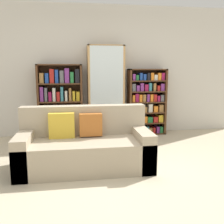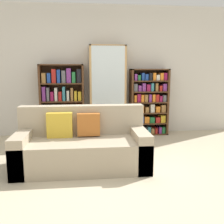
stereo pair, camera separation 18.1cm
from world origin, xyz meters
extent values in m
plane|color=beige|center=(0.00, 0.00, 0.00)|extent=(16.00, 16.00, 0.00)
cube|color=beige|center=(0.00, 2.34, 1.35)|extent=(6.21, 0.06, 2.70)
cube|color=tan|center=(-0.40, 0.37, 0.21)|extent=(1.83, 0.81, 0.42)
cube|color=tan|center=(-0.40, 0.68, 0.64)|extent=(1.83, 0.20, 0.44)
cube|color=tan|center=(-1.22, 0.37, 0.27)|extent=(0.20, 0.81, 0.54)
cube|color=tan|center=(0.41, 0.37, 0.27)|extent=(0.20, 0.81, 0.54)
cube|color=gold|center=(-0.72, 0.52, 0.60)|extent=(0.36, 0.12, 0.36)
cube|color=#B76628|center=(-0.31, 0.52, 0.60)|extent=(0.32, 0.12, 0.32)
cube|color=#4C2D19|center=(-1.24, 2.13, 0.74)|extent=(0.04, 0.32, 1.48)
cube|color=#4C2D19|center=(-0.40, 2.13, 0.74)|extent=(0.04, 0.32, 1.48)
cube|color=#4C2D19|center=(-0.82, 2.13, 1.47)|extent=(0.89, 0.32, 0.02)
cube|color=#4C2D19|center=(-0.82, 2.13, 0.01)|extent=(0.89, 0.32, 0.02)
cube|color=#4C2D19|center=(-0.82, 2.29, 0.74)|extent=(0.89, 0.01, 1.48)
cube|color=#4C2D19|center=(-0.82, 2.13, 0.38)|extent=(0.81, 0.32, 0.02)
cube|color=#4C2D19|center=(-0.82, 2.13, 0.74)|extent=(0.81, 0.32, 0.02)
cube|color=#4C2D19|center=(-0.82, 2.13, 1.10)|extent=(0.81, 0.32, 0.02)
cube|color=teal|center=(-1.17, 2.12, 0.12)|extent=(0.06, 0.24, 0.20)
cube|color=#1E4293|center=(-1.10, 2.12, 0.15)|extent=(0.07, 0.24, 0.25)
cube|color=olive|center=(-1.02, 2.12, 0.14)|extent=(0.06, 0.24, 0.23)
cube|color=#237038|center=(-0.94, 2.12, 0.15)|extent=(0.05, 0.24, 0.25)
cube|color=black|center=(-0.86, 2.12, 0.12)|extent=(0.05, 0.24, 0.20)
cube|color=beige|center=(-0.78, 2.12, 0.14)|extent=(0.06, 0.24, 0.22)
cube|color=olive|center=(-0.70, 2.12, 0.13)|extent=(0.05, 0.24, 0.21)
cube|color=teal|center=(-0.62, 2.12, 0.14)|extent=(0.06, 0.24, 0.23)
cube|color=#1E4293|center=(-0.55, 2.12, 0.12)|extent=(0.05, 0.24, 0.20)
cube|color=#5B5B60|center=(-0.46, 2.12, 0.16)|extent=(0.06, 0.24, 0.27)
cube|color=olive|center=(-1.17, 2.12, 0.52)|extent=(0.05, 0.24, 0.24)
cube|color=#1E4293|center=(-1.10, 2.12, 0.52)|extent=(0.05, 0.24, 0.25)
cube|color=#237038|center=(-1.01, 2.12, 0.53)|extent=(0.06, 0.24, 0.26)
cube|color=teal|center=(-0.94, 2.12, 0.52)|extent=(0.07, 0.24, 0.25)
cube|color=#AD231E|center=(-0.86, 2.12, 0.52)|extent=(0.06, 0.24, 0.25)
cube|color=beige|center=(-0.78, 2.12, 0.49)|extent=(0.06, 0.24, 0.20)
cube|color=#8E1947|center=(-0.70, 2.12, 0.49)|extent=(0.07, 0.24, 0.19)
cube|color=#7A3384|center=(-0.62, 2.12, 0.52)|extent=(0.06, 0.24, 0.24)
cube|color=#8E1947|center=(-0.54, 2.12, 0.49)|extent=(0.07, 0.24, 0.19)
cube|color=orange|center=(-0.46, 2.12, 0.54)|extent=(0.05, 0.24, 0.29)
cube|color=#7A3384|center=(-1.17, 2.12, 0.90)|extent=(0.06, 0.24, 0.29)
cube|color=#5B5B60|center=(-1.09, 2.12, 0.89)|extent=(0.05, 0.24, 0.27)
cube|color=#8E1947|center=(-1.01, 2.12, 0.85)|extent=(0.06, 0.24, 0.18)
cube|color=beige|center=(-0.93, 2.12, 0.89)|extent=(0.05, 0.24, 0.27)
cube|color=#AD231E|center=(-0.85, 2.12, 0.85)|extent=(0.06, 0.24, 0.19)
cube|color=teal|center=(-0.78, 2.12, 0.90)|extent=(0.05, 0.24, 0.29)
cube|color=beige|center=(-0.70, 2.12, 0.86)|extent=(0.05, 0.24, 0.20)
cube|color=olive|center=(-0.62, 2.12, 0.88)|extent=(0.05, 0.24, 0.26)
cube|color=gold|center=(-0.55, 2.12, 0.85)|extent=(0.05, 0.24, 0.20)
cube|color=gold|center=(-0.46, 2.12, 0.85)|extent=(0.07, 0.24, 0.18)
cube|color=olive|center=(-1.16, 2.12, 1.21)|extent=(0.08, 0.24, 0.20)
cube|color=#1E4293|center=(-1.06, 2.12, 1.21)|extent=(0.07, 0.24, 0.20)
cube|color=#AD231E|center=(-0.96, 2.12, 1.25)|extent=(0.08, 0.24, 0.27)
cube|color=#1E4293|center=(-0.87, 2.12, 1.25)|extent=(0.06, 0.24, 0.26)
cube|color=#5B5B60|center=(-0.77, 2.12, 1.24)|extent=(0.08, 0.24, 0.25)
cube|color=#7A3384|center=(-0.67, 2.12, 1.26)|extent=(0.09, 0.24, 0.29)
cube|color=#237038|center=(-0.58, 2.12, 1.22)|extent=(0.07, 0.24, 0.22)
cube|color=black|center=(-0.47, 2.12, 1.25)|extent=(0.09, 0.24, 0.27)
cube|color=tan|center=(-0.24, 2.11, 0.93)|extent=(0.04, 0.36, 1.86)
cube|color=tan|center=(0.46, 2.11, 0.93)|extent=(0.04, 0.36, 1.86)
cube|color=tan|center=(0.11, 2.11, 1.85)|extent=(0.74, 0.36, 0.02)
cube|color=tan|center=(0.11, 2.11, 0.01)|extent=(0.74, 0.36, 0.02)
cube|color=tan|center=(0.11, 2.29, 0.93)|extent=(0.74, 0.01, 1.86)
cube|color=silver|center=(0.11, 1.94, 0.93)|extent=(0.66, 0.01, 1.84)
cube|color=tan|center=(0.11, 2.11, 0.39)|extent=(0.66, 0.32, 0.02)
cube|color=tan|center=(0.11, 2.11, 0.75)|extent=(0.66, 0.32, 0.02)
cube|color=tan|center=(0.11, 2.11, 1.11)|extent=(0.66, 0.32, 0.02)
cube|color=tan|center=(0.11, 2.11, 1.47)|extent=(0.66, 0.32, 0.02)
cylinder|color=silver|center=(-0.14, 2.11, 0.06)|extent=(0.01, 0.01, 0.07)
cone|color=silver|center=(-0.14, 2.11, 0.14)|extent=(0.09, 0.09, 0.09)
cylinder|color=silver|center=(-0.02, 2.13, 0.06)|extent=(0.01, 0.01, 0.07)
cone|color=silver|center=(-0.02, 2.13, 0.14)|extent=(0.09, 0.09, 0.09)
cylinder|color=silver|center=(0.11, 2.10, 0.06)|extent=(0.01, 0.01, 0.07)
cone|color=silver|center=(0.11, 2.10, 0.14)|extent=(0.09, 0.09, 0.09)
cylinder|color=silver|center=(0.23, 2.12, 0.06)|extent=(0.01, 0.01, 0.07)
cone|color=silver|center=(0.23, 2.12, 0.14)|extent=(0.09, 0.09, 0.09)
cylinder|color=silver|center=(0.36, 2.12, 0.06)|extent=(0.01, 0.01, 0.07)
cone|color=silver|center=(0.36, 2.12, 0.14)|extent=(0.09, 0.09, 0.09)
cylinder|color=silver|center=(-0.15, 2.12, 0.44)|extent=(0.01, 0.01, 0.08)
cone|color=silver|center=(-0.15, 2.12, 0.53)|extent=(0.07, 0.07, 0.10)
cylinder|color=silver|center=(-0.05, 2.13, 0.44)|extent=(0.01, 0.01, 0.08)
cone|color=silver|center=(-0.05, 2.13, 0.53)|extent=(0.07, 0.07, 0.10)
cylinder|color=silver|center=(0.06, 2.13, 0.44)|extent=(0.01, 0.01, 0.08)
cone|color=silver|center=(0.06, 2.13, 0.53)|extent=(0.07, 0.07, 0.10)
cylinder|color=silver|center=(0.16, 2.10, 0.44)|extent=(0.01, 0.01, 0.08)
cone|color=silver|center=(0.16, 2.10, 0.53)|extent=(0.07, 0.07, 0.10)
cylinder|color=silver|center=(0.26, 2.11, 0.44)|extent=(0.01, 0.01, 0.08)
cone|color=silver|center=(0.26, 2.11, 0.53)|extent=(0.07, 0.07, 0.10)
cylinder|color=silver|center=(0.37, 2.10, 0.44)|extent=(0.01, 0.01, 0.08)
cone|color=silver|center=(0.37, 2.10, 0.53)|extent=(0.07, 0.07, 0.10)
cylinder|color=silver|center=(-0.10, 2.13, 0.80)|extent=(0.01, 0.01, 0.09)
cone|color=silver|center=(-0.10, 2.13, 0.90)|extent=(0.09, 0.09, 0.11)
cylinder|color=silver|center=(0.11, 2.11, 0.80)|extent=(0.01, 0.01, 0.09)
cone|color=silver|center=(0.11, 2.11, 0.90)|extent=(0.09, 0.09, 0.11)
cylinder|color=silver|center=(0.31, 2.13, 0.80)|extent=(0.01, 0.01, 0.09)
cone|color=silver|center=(0.31, 2.13, 0.90)|extent=(0.09, 0.09, 0.11)
cylinder|color=silver|center=(-0.14, 2.13, 1.16)|extent=(0.01, 0.01, 0.08)
cone|color=silver|center=(-0.14, 2.13, 1.25)|extent=(0.09, 0.09, 0.10)
cylinder|color=silver|center=(-0.02, 2.09, 1.16)|extent=(0.01, 0.01, 0.08)
cone|color=silver|center=(-0.02, 2.09, 1.25)|extent=(0.09, 0.09, 0.10)
cylinder|color=silver|center=(0.11, 2.11, 1.16)|extent=(0.01, 0.01, 0.08)
cone|color=silver|center=(0.11, 2.11, 1.25)|extent=(0.09, 0.09, 0.10)
cylinder|color=silver|center=(0.23, 2.12, 1.16)|extent=(0.01, 0.01, 0.08)
cone|color=silver|center=(0.23, 2.12, 1.25)|extent=(0.09, 0.09, 0.10)
cylinder|color=silver|center=(0.36, 2.13, 1.16)|extent=(0.01, 0.01, 0.08)
cone|color=silver|center=(0.36, 2.13, 1.25)|extent=(0.09, 0.09, 0.10)
cylinder|color=silver|center=(-0.15, 2.09, 1.53)|extent=(0.01, 0.01, 0.09)
cone|color=silver|center=(-0.15, 2.09, 1.62)|extent=(0.07, 0.07, 0.10)
cylinder|color=silver|center=(-0.05, 2.12, 1.53)|extent=(0.01, 0.01, 0.09)
cone|color=silver|center=(-0.05, 2.12, 1.62)|extent=(0.07, 0.07, 0.10)
cylinder|color=silver|center=(0.06, 2.13, 1.53)|extent=(0.01, 0.01, 0.09)
cone|color=silver|center=(0.06, 2.13, 1.62)|extent=(0.07, 0.07, 0.10)
cylinder|color=silver|center=(0.16, 2.11, 1.53)|extent=(0.01, 0.01, 0.09)
cone|color=silver|center=(0.16, 2.11, 1.62)|extent=(0.07, 0.07, 0.10)
cylinder|color=silver|center=(0.26, 2.12, 1.53)|extent=(0.01, 0.01, 0.09)
cone|color=silver|center=(0.26, 2.12, 1.62)|extent=(0.07, 0.07, 0.10)
cylinder|color=silver|center=(0.37, 2.10, 1.53)|extent=(0.01, 0.01, 0.09)
cone|color=silver|center=(0.37, 2.10, 1.62)|extent=(0.07, 0.07, 0.10)
cube|color=#4C2D19|center=(0.61, 2.13, 0.70)|extent=(0.04, 0.32, 1.39)
cube|color=#4C2D19|center=(1.38, 2.13, 0.70)|extent=(0.04, 0.32, 1.39)
cube|color=#4C2D19|center=(0.99, 2.13, 1.38)|extent=(0.80, 0.32, 0.02)
cube|color=#4C2D19|center=(0.99, 2.13, 0.01)|extent=(0.80, 0.32, 0.02)
cube|color=#4C2D19|center=(0.99, 2.29, 0.70)|extent=(0.80, 0.01, 1.39)
cube|color=#4C2D19|center=(0.99, 2.13, 0.25)|extent=(0.72, 0.32, 0.02)
cube|color=#4C2D19|center=(0.99, 2.13, 0.47)|extent=(0.72, 0.32, 0.02)
cube|color=#4C2D19|center=(0.99, 2.13, 0.70)|extent=(0.72, 0.32, 0.02)
cube|color=#4C2D19|center=(0.99, 2.13, 0.92)|extent=(0.72, 0.32, 0.02)
cube|color=#4C2D19|center=(0.99, 2.13, 1.15)|extent=(0.72, 0.32, 0.02)
cube|color=#8E1947|center=(0.68, 2.12, 0.10)|extent=(0.06, 0.24, 0.15)
cube|color=#7A3384|center=(0.76, 2.12, 0.08)|extent=(0.07, 0.24, 0.11)
cube|color=#8E1947|center=(0.84, 2.12, 0.11)|extent=(0.05, 0.24, 0.18)
cube|color=black|center=(0.92, 2.12, 0.10)|extent=(0.06, 0.24, 0.16)
cube|color=teal|center=(0.99, 2.12, 0.10)|extent=(0.07, 0.24, 0.15)
cube|color=olive|center=(1.07, 2.12, 0.08)|extent=(0.07, 0.24, 0.11)
cube|color=#AD231E|center=(1.15, 2.12, 0.08)|extent=(0.05, 0.24, 0.12)
cube|color=#7A3384|center=(1.23, 2.12, 0.09)|extent=(0.06, 0.24, 0.14)
cube|color=#237038|center=(1.31, 2.12, 0.09)|extent=(0.06, 0.24, 0.14)
cube|color=beige|center=(0.70, 2.12, 0.34)|extent=(0.09, 0.24, 0.17)
cube|color=#1E4293|center=(0.82, 2.12, 0.33)|extent=(0.10, 0.24, 0.15)
cube|color=orange|center=(0.94, 2.12, 0.33)|extent=(0.10, 0.24, 0.14)
cube|color=#237038|center=(1.05, 2.12, 0.32)|extent=(0.10, 0.24, 0.12)
cube|color=#AD231E|center=(1.17, 2.12, 0.32)|extent=(0.09, 0.24, 0.12)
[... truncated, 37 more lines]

